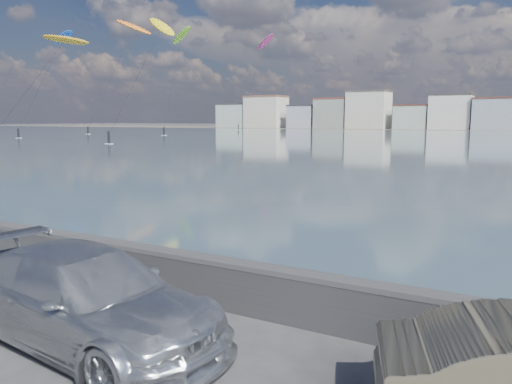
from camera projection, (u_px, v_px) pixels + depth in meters
ground at (84, 351)px, 8.20m from camera, size 700.00×700.00×0.00m
bay_water at (496, 141)px, 87.08m from camera, size 500.00×177.00×0.00m
seawall at (184, 273)px, 10.44m from camera, size 400.00×0.36×1.08m
car_silver at (86, 297)px, 8.38m from camera, size 5.70×2.77×1.60m
kitesurfer_2 at (181, 37)px, 122.78m from camera, size 7.55×12.79×26.44m
kitesurfer_3 at (65, 41)px, 74.30m from camera, size 9.40×17.16×16.92m
kitesurfer_4 at (265, 43)px, 181.03m from camera, size 9.62×18.57×34.37m
kitesurfer_5 at (63, 40)px, 103.11m from camera, size 7.81×11.90×22.14m
kitesurfer_6 at (161, 29)px, 84.26m from camera, size 7.68×15.14×21.76m
kitesurfer_11 at (133, 28)px, 132.66m from camera, size 9.70×17.83×30.81m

